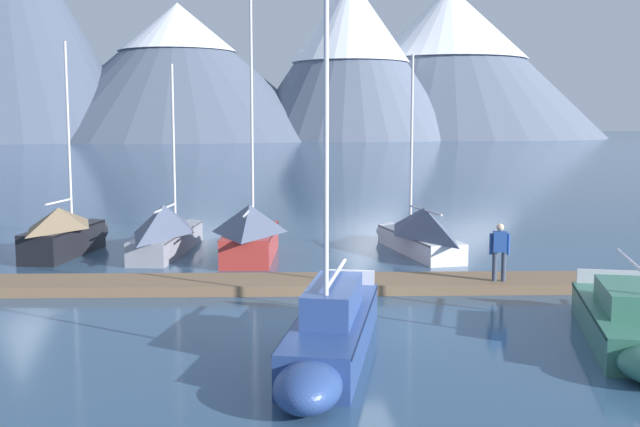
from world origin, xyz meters
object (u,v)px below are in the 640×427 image
object	(u,v)px
sailboat_mid_dock_starboard	(331,331)
person_on_dock	(500,249)
sailboat_second_berth	(168,229)
sailboat_far_berth	(418,231)
sailboat_outer_slip	(635,324)
sailboat_mid_dock_port	(251,231)
sailboat_nearest_berth	(67,231)

from	to	relation	value
sailboat_mid_dock_starboard	person_on_dock	bearing A→B (deg)	47.26
sailboat_mid_dock_starboard	person_on_dock	size ratio (longest dim) A/B	5.48
sailboat_second_berth	person_on_dock	world-z (taller)	sailboat_second_berth
person_on_dock	sailboat_far_berth	bearing A→B (deg)	97.79
sailboat_far_berth	sailboat_outer_slip	world-z (taller)	sailboat_far_berth
sailboat_mid_dock_starboard	sailboat_outer_slip	xyz separation A→B (m)	(6.73, 0.33, -0.09)
sailboat_second_berth	sailboat_mid_dock_starboard	bearing A→B (deg)	-70.75
sailboat_mid_dock_starboard	sailboat_second_berth	bearing A→B (deg)	109.25
sailboat_mid_dock_starboard	sailboat_mid_dock_port	bearing A→B (deg)	97.52
sailboat_nearest_berth	sailboat_far_berth	size ratio (longest dim) A/B	1.05
sailboat_nearest_berth	sailboat_second_berth	xyz separation A→B (m)	(3.69, 0.14, 0.02)
sailboat_second_berth	sailboat_far_berth	xyz separation A→B (m)	(9.37, -0.94, -0.05)
sailboat_nearest_berth	sailboat_outer_slip	size ratio (longest dim) A/B	1.08
sailboat_second_berth	sailboat_nearest_berth	bearing A→B (deg)	-177.76
sailboat_outer_slip	person_on_dock	distance (m)	5.83
sailboat_mid_dock_starboard	sailboat_outer_slip	world-z (taller)	sailboat_mid_dock_starboard
sailboat_mid_dock_starboard	sailboat_nearest_berth	bearing A→B (deg)	122.07
sailboat_nearest_berth	person_on_dock	size ratio (longest dim) A/B	4.63
sailboat_mid_dock_port	person_on_dock	size ratio (longest dim) A/B	5.61
sailboat_far_berth	sailboat_mid_dock_starboard	bearing A→B (deg)	-109.99
sailboat_second_berth	person_on_dock	bearing A→B (deg)	-36.60
sailboat_outer_slip	person_on_dock	world-z (taller)	sailboat_outer_slip
person_on_dock	sailboat_nearest_berth	bearing A→B (deg)	151.79
sailboat_nearest_berth	sailboat_mid_dock_starboard	bearing A→B (deg)	-57.93
sailboat_outer_slip	person_on_dock	xyz separation A→B (m)	(-1.20, 5.65, 0.74)
sailboat_second_berth	person_on_dock	xyz separation A→B (m)	(10.29, -7.64, 0.38)
sailboat_far_berth	sailboat_second_berth	bearing A→B (deg)	174.26
sailboat_nearest_berth	sailboat_far_berth	distance (m)	13.08
sailboat_outer_slip	sailboat_nearest_berth	bearing A→B (deg)	139.09
sailboat_second_berth	sailboat_outer_slip	distance (m)	17.57
sailboat_far_berth	sailboat_outer_slip	xyz separation A→B (m)	(2.11, -12.35, -0.31)
sailboat_mid_dock_starboard	person_on_dock	world-z (taller)	sailboat_mid_dock_starboard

